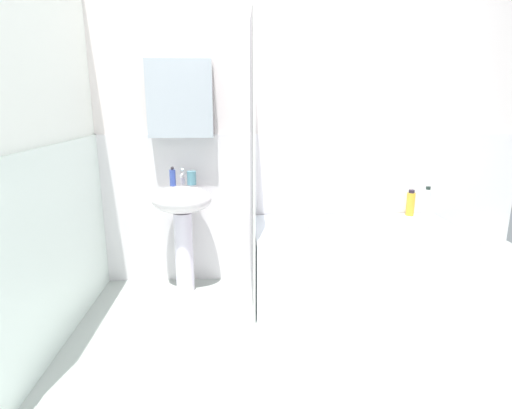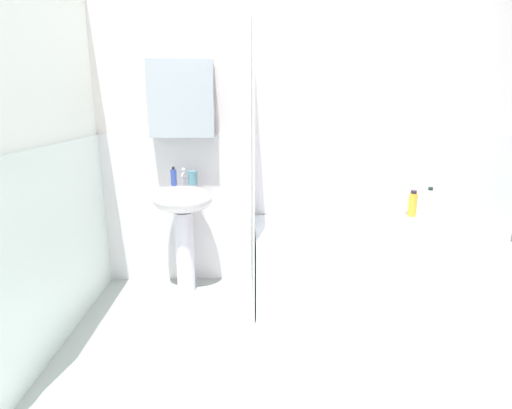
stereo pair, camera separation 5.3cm
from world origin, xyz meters
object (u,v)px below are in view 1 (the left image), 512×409
soap_dispenser (173,177)px  lotion_bottle (427,202)px  toothbrush_cup (192,178)px  conditioner_bottle (411,203)px  sink (183,216)px  bathtub (353,263)px  towel_folded (332,230)px

soap_dispenser → lotion_bottle: soap_dispenser is taller
lotion_bottle → toothbrush_cup: bearing=-179.5°
soap_dispenser → conditioner_bottle: bearing=2.8°
toothbrush_cup → soap_dispenser: bearing=-164.8°
toothbrush_cup → lotion_bottle: 1.85m
conditioner_bottle → lotion_bottle: bearing=-18.5°
soap_dispenser → toothbrush_cup: size_ratio=1.39×
toothbrush_cup → lotion_bottle: (1.84, 0.02, -0.21)m
sink → soap_dispenser: bearing=150.2°
bathtub → towel_folded: towel_folded is taller
soap_dispenser → lotion_bottle: (1.97, 0.05, -0.23)m
bathtub → lotion_bottle: (0.63, 0.26, 0.39)m
sink → soap_dispenser: soap_dispenser is taller
soap_dispenser → toothbrush_cup: soap_dispenser is taller
conditioner_bottle → sink: bearing=-175.9°
toothbrush_cup → towel_folded: (0.99, -0.44, -0.29)m
sink → soap_dispenser: (-0.07, 0.04, 0.29)m
soap_dispenser → toothbrush_cup: bearing=15.2°
soap_dispenser → towel_folded: size_ratio=0.45×
bathtub → towel_folded: bearing=-137.4°
conditioner_bottle → towel_folded: (-0.74, -0.50, -0.06)m
toothbrush_cup → conditioner_bottle: toothbrush_cup is taller
toothbrush_cup → bathtub: toothbrush_cup is taller
bathtub → conditioner_bottle: bearing=29.7°
sink → conditioner_bottle: size_ratio=3.98×
sink → bathtub: size_ratio=0.57×
bathtub → lotion_bottle: lotion_bottle is taller
bathtub → towel_folded: 0.43m
sink → lotion_bottle: (1.91, 0.09, 0.06)m
conditioner_bottle → towel_folded: conditioner_bottle is taller
toothbrush_cup → towel_folded: bearing=-24.2°
sink → lotion_bottle: sink is taller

